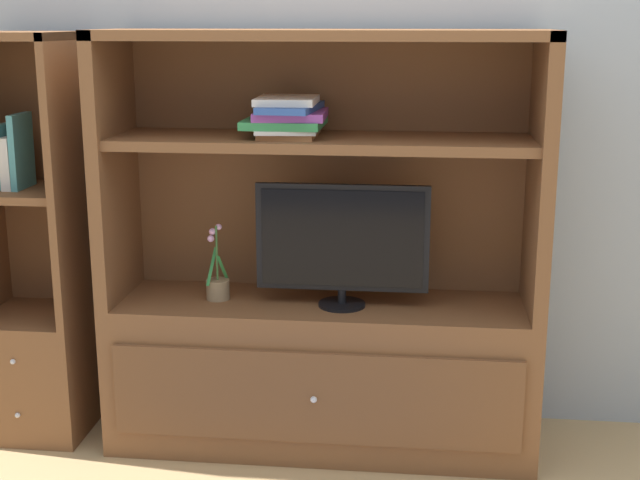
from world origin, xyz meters
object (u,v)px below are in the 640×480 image
object	(u,v)px
bookshelf_tall	(34,301)
potted_plant	(218,284)
tv_monitor	(342,242)
media_console	(322,321)
magazine_stack	(288,117)
upright_book_row	(4,157)

from	to	relation	value
bookshelf_tall	potted_plant	bearing A→B (deg)	-1.78
tv_monitor	bookshelf_tall	world-z (taller)	bookshelf_tall
media_console	potted_plant	distance (m)	0.42
media_console	magazine_stack	xyz separation A→B (m)	(-0.12, -0.01, 0.76)
potted_plant	bookshelf_tall	xyz separation A→B (m)	(-0.74, 0.02, -0.10)
magazine_stack	bookshelf_tall	bearing A→B (deg)	179.28
bookshelf_tall	upright_book_row	bearing A→B (deg)	-170.48
tv_monitor	upright_book_row	xyz separation A→B (m)	(-1.28, 0.04, 0.28)
media_console	bookshelf_tall	size ratio (longest dim) A/B	1.03
bookshelf_tall	media_console	bearing A→B (deg)	-0.15
tv_monitor	potted_plant	bearing A→B (deg)	176.29
media_console	upright_book_row	bearing A→B (deg)	-179.61
tv_monitor	magazine_stack	distance (m)	0.49
media_console	bookshelf_tall	world-z (taller)	media_console
media_console	potted_plant	bearing A→B (deg)	-177.10
media_console	potted_plant	world-z (taller)	media_console
media_console	tv_monitor	bearing A→B (deg)	-32.27
tv_monitor	potted_plant	distance (m)	0.51
media_console	potted_plant	size ratio (longest dim) A/B	5.52
potted_plant	upright_book_row	size ratio (longest dim) A/B	1.03
media_console	upright_book_row	world-z (taller)	media_console
potted_plant	upright_book_row	distance (m)	0.93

